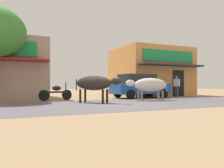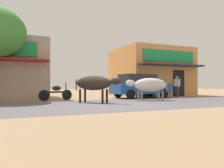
{
  "view_description": "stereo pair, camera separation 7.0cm",
  "coord_description": "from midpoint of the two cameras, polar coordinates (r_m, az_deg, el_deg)",
  "views": [
    {
      "loc": [
        -4.32,
        -9.86,
        0.9
      ],
      "look_at": [
        1.24,
        2.46,
        0.96
      ],
      "focal_mm": 36.77,
      "sensor_mm": 36.0,
      "label": 1
    },
    {
      "loc": [
        -4.26,
        -9.88,
        0.9
      ],
      "look_at": [
        1.24,
        2.46,
        0.96
      ],
      "focal_mm": 36.77,
      "sensor_mm": 36.0,
      "label": 2
    }
  ],
  "objects": [
    {
      "name": "parked_motorcycle",
      "position": [
        13.7,
        -13.83,
        -2.03
      ],
      "size": [
        2.0,
        0.61,
        1.06
      ],
      "color": "black",
      "rests_on": "ground"
    },
    {
      "name": "cow_far_dark",
      "position": [
        13.53,
        9.18,
        -0.24
      ],
      "size": [
        2.6,
        0.98,
        1.31
      ],
      "color": "silver",
      "rests_on": "ground"
    },
    {
      "name": "cow_near_brown",
      "position": [
        11.49,
        -4.48,
        0.18
      ],
      "size": [
        2.02,
        2.16,
        1.37
      ],
      "color": "#2C231D",
      "rests_on": "ground"
    },
    {
      "name": "ground",
      "position": [
        10.8,
        -0.81,
        -5.03
      ],
      "size": [
        80.0,
        80.0,
        0.0
      ],
      "primitive_type": "plane",
      "color": "#987A57"
    },
    {
      "name": "pedestrian_by_shop",
      "position": [
        18.07,
        15.66,
        -0.19
      ],
      "size": [
        0.4,
        0.61,
        1.57
      ],
      "color": "#3F3F47",
      "rests_on": "ground"
    },
    {
      "name": "storefront_right_club",
      "position": [
        20.88,
        9.39,
        2.92
      ],
      "size": [
        6.01,
        6.13,
        4.1
      ],
      "color": "#D58E4B",
      "rests_on": "ground"
    },
    {
      "name": "asphalt_road",
      "position": [
        10.8,
        -0.81,
        -5.02
      ],
      "size": [
        72.0,
        6.32,
        0.0
      ],
      "primitive_type": "cube",
      "color": "#595459",
      "rests_on": "ground"
    },
    {
      "name": "parked_hatchback_car",
      "position": [
        16.15,
        6.69,
        -0.45
      ],
      "size": [
        4.15,
        2.06,
        1.64
      ],
      "color": "#19499B",
      "rests_on": "ground"
    }
  ]
}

